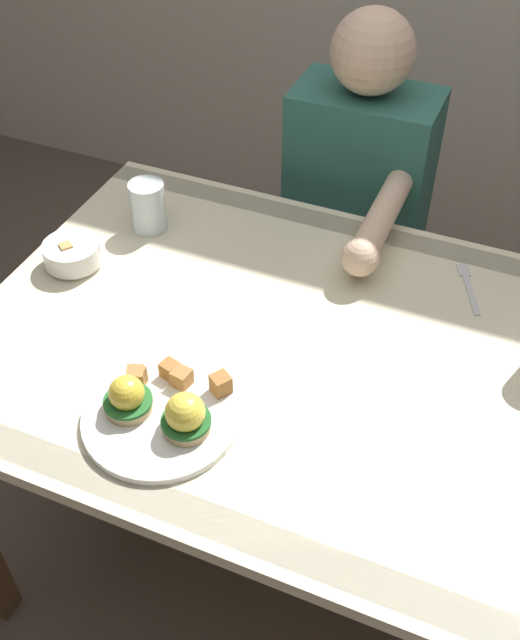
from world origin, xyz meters
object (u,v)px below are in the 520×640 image
eggs_benedict_plate (161,410)px  water_glass_near (148,209)px  diner_person (355,208)px  fruit_bowl (73,254)px  fork (468,286)px  dining_table (283,380)px

eggs_benedict_plate → water_glass_near: size_ratio=2.38×
diner_person → fruit_bowl: bearing=-128.8°
fork → diner_person: bearing=137.5°
water_glass_near → diner_person: diner_person is taller
fruit_bowl → fork: bearing=18.0°
eggs_benedict_plate → diner_person: 0.87m
fruit_bowl → diner_person: bearing=51.2°
dining_table → diner_person: 0.60m
dining_table → eggs_benedict_plate: (-0.12, -0.25, 0.13)m
water_glass_near → diner_person: bearing=45.7°
fruit_bowl → dining_table: bearing=-5.0°
dining_table → fork: fork is taller
water_glass_near → eggs_benedict_plate: bearing=-59.0°
fruit_bowl → fork: 0.82m
fork → diner_person: (-0.33, 0.30, -0.09)m
fruit_bowl → diner_person: size_ratio=0.11×
fork → dining_table: bearing=-134.0°
fork → water_glass_near: size_ratio=1.32×
dining_table → diner_person: size_ratio=1.05×
dining_table → eggs_benedict_plate: eggs_benedict_plate is taller
dining_table → eggs_benedict_plate: 0.31m
fork → water_glass_near: (-0.70, -0.07, 0.05)m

